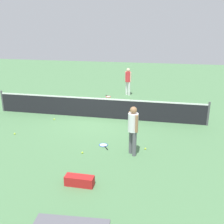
{
  "coord_description": "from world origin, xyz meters",
  "views": [
    {
      "loc": [
        3.1,
        -11.4,
        4.18
      ],
      "look_at": [
        1.07,
        -1.7,
        0.9
      ],
      "focal_mm": 41.91,
      "sensor_mm": 36.0,
      "label": 1
    }
  ],
  "objects_px": {
    "player_near_side": "(133,127)",
    "tennis_ball_baseline": "(145,149)",
    "equipment_bag": "(78,181)",
    "tennis_ball_by_net": "(54,119)",
    "tennis_racket_far_player": "(108,97)",
    "tennis_ball_near_player": "(82,153)",
    "tennis_ball_midcourt": "(15,134)",
    "player_far_side": "(128,79)",
    "tennis_racket_near_player": "(104,145)"
  },
  "relations": [
    {
      "from": "player_near_side",
      "to": "tennis_ball_baseline",
      "type": "distance_m",
      "value": 1.14
    },
    {
      "from": "equipment_bag",
      "to": "tennis_ball_by_net",
      "type": "bearing_deg",
      "value": 120.52
    },
    {
      "from": "tennis_racket_far_player",
      "to": "tennis_ball_by_net",
      "type": "height_order",
      "value": "tennis_ball_by_net"
    },
    {
      "from": "tennis_racket_far_player",
      "to": "tennis_ball_near_player",
      "type": "relative_size",
      "value": 8.81
    },
    {
      "from": "tennis_ball_midcourt",
      "to": "equipment_bag",
      "type": "xyz_separation_m",
      "value": [
        3.67,
        -2.83,
        0.11
      ]
    },
    {
      "from": "player_far_side",
      "to": "tennis_ball_near_player",
      "type": "height_order",
      "value": "player_far_side"
    },
    {
      "from": "tennis_ball_near_player",
      "to": "tennis_ball_by_net",
      "type": "height_order",
      "value": "same"
    },
    {
      "from": "tennis_ball_near_player",
      "to": "tennis_ball_midcourt",
      "type": "distance_m",
      "value": 3.35
    },
    {
      "from": "tennis_racket_near_player",
      "to": "tennis_racket_far_player",
      "type": "relative_size",
      "value": 0.99
    },
    {
      "from": "tennis_racket_near_player",
      "to": "tennis_racket_far_player",
      "type": "xyz_separation_m",
      "value": [
        -1.36,
        6.81,
        0.0
      ]
    },
    {
      "from": "player_near_side",
      "to": "player_far_side",
      "type": "distance_m",
      "value": 8.08
    },
    {
      "from": "player_far_side",
      "to": "tennis_ball_by_net",
      "type": "relative_size",
      "value": 25.76
    },
    {
      "from": "player_near_side",
      "to": "tennis_racket_near_player",
      "type": "bearing_deg",
      "value": 158.0
    },
    {
      "from": "tennis_racket_near_player",
      "to": "tennis_ball_by_net",
      "type": "distance_m",
      "value": 3.64
    },
    {
      "from": "tennis_ball_by_net",
      "to": "tennis_ball_midcourt",
      "type": "bearing_deg",
      "value": -113.8
    },
    {
      "from": "tennis_ball_by_net",
      "to": "tennis_ball_baseline",
      "type": "distance_m",
      "value": 4.96
    },
    {
      "from": "player_near_side",
      "to": "tennis_ball_near_player",
      "type": "xyz_separation_m",
      "value": [
        -1.69,
        -0.31,
        -0.98
      ]
    },
    {
      "from": "player_near_side",
      "to": "tennis_racket_near_player",
      "type": "height_order",
      "value": "player_near_side"
    },
    {
      "from": "player_near_side",
      "to": "tennis_ball_by_net",
      "type": "relative_size",
      "value": 25.76
    },
    {
      "from": "tennis_ball_by_net",
      "to": "tennis_ball_near_player",
      "type": "bearing_deg",
      "value": -51.69
    },
    {
      "from": "tennis_ball_baseline",
      "to": "equipment_bag",
      "type": "bearing_deg",
      "value": -122.37
    },
    {
      "from": "player_far_side",
      "to": "tennis_racket_far_player",
      "type": "xyz_separation_m",
      "value": [
        -1.13,
        -0.71,
        -1.0
      ]
    },
    {
      "from": "tennis_ball_near_player",
      "to": "tennis_ball_by_net",
      "type": "distance_m",
      "value": 3.77
    },
    {
      "from": "player_far_side",
      "to": "tennis_ball_midcourt",
      "type": "height_order",
      "value": "player_far_side"
    },
    {
      "from": "tennis_racket_near_player",
      "to": "equipment_bag",
      "type": "height_order",
      "value": "equipment_bag"
    },
    {
      "from": "player_near_side",
      "to": "tennis_ball_midcourt",
      "type": "bearing_deg",
      "value": 171.69
    },
    {
      "from": "tennis_ball_midcourt",
      "to": "equipment_bag",
      "type": "relative_size",
      "value": 0.08
    },
    {
      "from": "player_far_side",
      "to": "tennis_ball_baseline",
      "type": "bearing_deg",
      "value": -76.83
    },
    {
      "from": "tennis_ball_baseline",
      "to": "equipment_bag",
      "type": "height_order",
      "value": "equipment_bag"
    },
    {
      "from": "player_near_side",
      "to": "player_far_side",
      "type": "xyz_separation_m",
      "value": [
        -1.36,
        7.97,
        0.0
      ]
    },
    {
      "from": "player_far_side",
      "to": "tennis_racket_far_player",
      "type": "height_order",
      "value": "player_far_side"
    },
    {
      "from": "tennis_racket_far_player",
      "to": "tennis_ball_by_net",
      "type": "distance_m",
      "value": 4.86
    },
    {
      "from": "tennis_racket_far_player",
      "to": "tennis_ball_midcourt",
      "type": "relative_size",
      "value": 8.81
    },
    {
      "from": "tennis_racket_far_player",
      "to": "tennis_ball_near_player",
      "type": "bearing_deg",
      "value": -84.01
    },
    {
      "from": "tennis_racket_far_player",
      "to": "tennis_ball_baseline",
      "type": "distance_m",
      "value": 7.41
    },
    {
      "from": "tennis_racket_far_player",
      "to": "tennis_ball_midcourt",
      "type": "bearing_deg",
      "value": -110.12
    },
    {
      "from": "tennis_racket_near_player",
      "to": "equipment_bag",
      "type": "relative_size",
      "value": 0.72
    },
    {
      "from": "tennis_racket_near_player",
      "to": "tennis_racket_far_player",
      "type": "bearing_deg",
      "value": 101.31
    },
    {
      "from": "tennis_ball_near_player",
      "to": "equipment_bag",
      "type": "distance_m",
      "value": 1.87
    },
    {
      "from": "player_far_side",
      "to": "tennis_ball_baseline",
      "type": "distance_m",
      "value": 7.8
    },
    {
      "from": "player_far_side",
      "to": "tennis_ball_midcourt",
      "type": "relative_size",
      "value": 25.76
    },
    {
      "from": "tennis_ball_midcourt",
      "to": "tennis_ball_by_net",
      "type": "bearing_deg",
      "value": 66.2
    },
    {
      "from": "player_near_side",
      "to": "equipment_bag",
      "type": "relative_size",
      "value": 2.12
    },
    {
      "from": "tennis_ball_near_player",
      "to": "player_near_side",
      "type": "bearing_deg",
      "value": 10.38
    },
    {
      "from": "tennis_ball_midcourt",
      "to": "player_near_side",
      "type": "bearing_deg",
      "value": -8.31
    },
    {
      "from": "tennis_ball_midcourt",
      "to": "equipment_bag",
      "type": "bearing_deg",
      "value": -37.69
    },
    {
      "from": "tennis_ball_near_player",
      "to": "tennis_racket_far_player",
      "type": "bearing_deg",
      "value": 95.99
    },
    {
      "from": "tennis_racket_far_player",
      "to": "player_near_side",
      "type": "bearing_deg",
      "value": -71.12
    },
    {
      "from": "tennis_ball_midcourt",
      "to": "tennis_ball_near_player",
      "type": "bearing_deg",
      "value": -17.75
    },
    {
      "from": "player_far_side",
      "to": "tennis_ball_baseline",
      "type": "height_order",
      "value": "player_far_side"
    }
  ]
}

